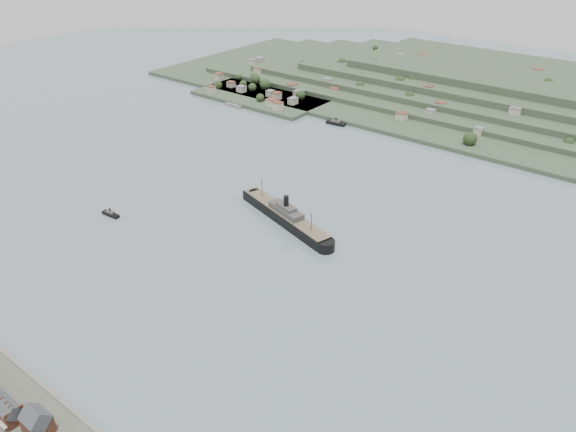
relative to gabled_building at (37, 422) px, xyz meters
The scene contains 6 objects.
ground 166.49m from the gabled_building, 99.52° to the left, with size 1400.00×1400.00×0.00m, color slate.
gabled_building is the anchor object (origin of this frame).
far_peninsula 557.11m from the gabled_building, 89.96° to the left, with size 760.00×309.00×30.00m.
steamship 208.08m from the gabled_building, 99.48° to the left, with size 101.10×39.25×24.82m.
tugboat 189.95m from the gabled_building, 135.02° to the left, with size 14.96×4.81×6.64m.
ferry_west 405.13m from the gabled_building, 106.20° to the left, with size 20.58×7.16×7.58m.
Camera 1 is at (208.00, -225.62, 195.70)m, focal length 35.00 mm.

